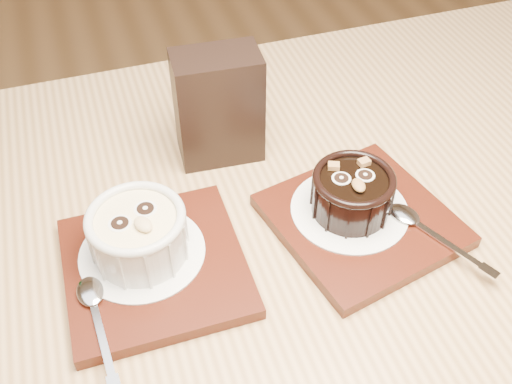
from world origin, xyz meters
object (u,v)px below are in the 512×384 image
tray_left (155,267)px  ramekin_dark (352,191)px  table (263,302)px  ramekin_white (138,232)px  condiment_stand (218,107)px  tray_right (361,220)px

tray_left → ramekin_dark: size_ratio=2.03×
table → ramekin_white: ramekin_white is taller
tray_left → ramekin_white: (-0.01, 0.02, 0.04)m
condiment_stand → table: bearing=-90.6°
ramekin_white → table: bearing=-35.3°
tray_left → tray_right: (0.23, -0.01, 0.00)m
table → ramekin_dark: 0.17m
ramekin_white → tray_right: 0.24m
ramekin_dark → ramekin_white: bearing=-175.4°
ramekin_dark → tray_left: bearing=-171.3°
table → ramekin_dark: bearing=8.1°
ramekin_dark → condiment_stand: (-0.10, 0.16, 0.03)m
table → tray_left: tray_left is taller
table → ramekin_white: bearing=167.6°
ramekin_white → tray_right: ramekin_white is taller
table → tray_right: (0.11, 0.00, 0.10)m
tray_left → condiment_stand: 0.21m
tray_left → tray_right: 0.23m
ramekin_white → ramekin_dark: (0.23, -0.01, -0.00)m
table → ramekin_white: 0.19m
tray_left → condiment_stand: bearing=54.2°
tray_left → ramekin_white: size_ratio=1.81×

